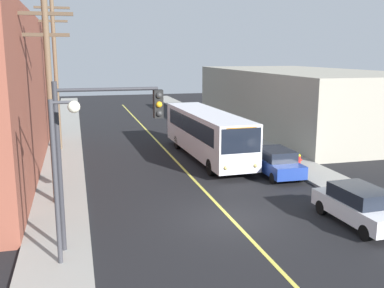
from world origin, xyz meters
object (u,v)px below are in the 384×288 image
at_px(parked_car_white, 359,205).
at_px(utility_pole_near, 50,95).
at_px(street_lamp_left, 61,159).
at_px(fire_hydrant, 299,160).
at_px(parked_car_blue, 276,162).
at_px(utility_pole_mid, 56,69).
at_px(traffic_signal_left_corner, 103,134).
at_px(city_bus, 207,132).

distance_m(parked_car_white, utility_pole_near, 14.30).
height_order(street_lamp_left, fire_hydrant, street_lamp_left).
bearing_deg(fire_hydrant, parked_car_blue, -153.79).
height_order(parked_car_blue, utility_pole_mid, utility_pole_mid).
distance_m(utility_pole_near, traffic_signal_left_corner, 5.89).
xyz_separation_m(parked_car_blue, utility_pole_mid, (-12.38, 10.29, 5.13)).
bearing_deg(fire_hydrant, traffic_signal_left_corner, -145.24).
xyz_separation_m(parked_car_white, utility_pole_mid, (-12.50, 18.07, 5.13)).
relative_size(city_bus, street_lamp_left, 2.22).
xyz_separation_m(utility_pole_near, traffic_signal_left_corner, (1.98, -5.47, -0.94)).
height_order(city_bus, parked_car_white, city_bus).
height_order(utility_pole_near, traffic_signal_left_corner, utility_pole_near).
distance_m(street_lamp_left, fire_hydrant, 16.95).
distance_m(city_bus, fire_hydrant, 6.47).
bearing_deg(parked_car_white, traffic_signal_left_corner, 178.50).
bearing_deg(traffic_signal_left_corner, parked_car_white, -1.50).
height_order(parked_car_white, traffic_signal_left_corner, traffic_signal_left_corner).
bearing_deg(traffic_signal_left_corner, utility_pole_mid, 96.85).
distance_m(city_bus, utility_pole_mid, 11.71).
bearing_deg(city_bus, traffic_signal_left_corner, -120.68).
bearing_deg(parked_car_blue, street_lamp_left, -143.86).
xyz_separation_m(parked_car_blue, traffic_signal_left_corner, (-10.24, -7.52, 3.46)).
relative_size(parked_car_white, parked_car_blue, 1.01).
xyz_separation_m(parked_car_blue, fire_hydrant, (2.02, 0.99, -0.26)).
bearing_deg(fire_hydrant, street_lamp_left, -145.20).
bearing_deg(utility_pole_mid, traffic_signal_left_corner, -83.15).
relative_size(parked_car_white, utility_pole_near, 0.48).
height_order(parked_car_white, fire_hydrant, parked_car_white).
relative_size(city_bus, utility_pole_mid, 1.15).
height_order(traffic_signal_left_corner, fire_hydrant, traffic_signal_left_corner).
height_order(parked_car_white, parked_car_blue, same).
height_order(city_bus, parked_car_blue, city_bus).
relative_size(parked_car_white, utility_pole_mid, 0.42).
bearing_deg(street_lamp_left, utility_pole_mid, 92.20).
bearing_deg(parked_car_blue, city_bus, 116.36).
bearing_deg(utility_pole_near, parked_car_blue, 9.52).
relative_size(parked_car_blue, utility_pole_mid, 0.42).
xyz_separation_m(city_bus, fire_hydrant, (4.65, -4.32, -1.23)).
height_order(parked_car_blue, street_lamp_left, street_lamp_left).
height_order(parked_car_blue, traffic_signal_left_corner, traffic_signal_left_corner).
distance_m(utility_pole_near, fire_hydrant, 15.29).
bearing_deg(city_bus, parked_car_white, -78.14).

